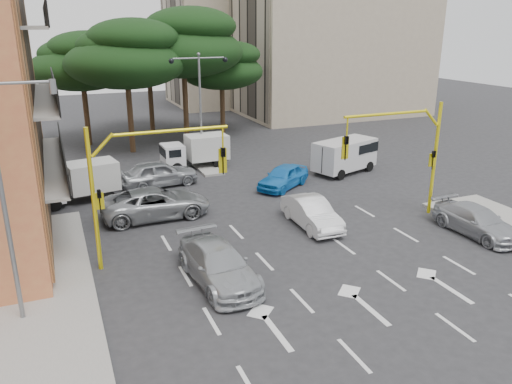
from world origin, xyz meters
TOP-DOWN VIEW (x-y plane):
  - ground at (0.00, 0.00)m, footprint 120.00×120.00m
  - sidewalk_left at (-11.50, -4.00)m, footprint 5.00×26.00m
  - median_strip at (0.00, 16.00)m, footprint 1.40×6.00m
  - apartment_beige_near at (19.95, 32.00)m, footprint 20.20×12.15m
  - apartment_beige_far at (12.95, 44.00)m, footprint 16.20×12.15m
  - pine_left_near at (-3.94, 21.96)m, footprint 9.15×9.15m
  - pine_center at (1.06, 23.96)m, footprint 9.98×9.98m
  - pine_left_far at (-6.94, 25.96)m, footprint 8.32×8.32m
  - pine_right at (5.06, 25.96)m, footprint 7.49×7.49m
  - pine_back at (-0.94, 28.96)m, footprint 9.15×9.15m
  - signal_mast_right at (6.80, 1.99)m, footprint 5.79×0.37m
  - signal_mast_left at (-6.80, 1.99)m, footprint 5.79×0.37m
  - street_lamp_left at (-11.29, -1.00)m, footprint 2.08×0.20m
  - street_lamp_center at (0.00, 16.00)m, footprint 4.16×0.36m
  - car_white_hatch at (1.78, 2.74)m, footprint 1.60×4.39m
  - car_blue_compact at (3.17, 9.00)m, footprint 4.42×3.77m
  - car_silver_wagon at (-4.38, -0.91)m, footprint 2.48×5.29m
  - car_silver_cross_a at (-5.21, 7.00)m, footprint 5.70×2.65m
  - car_silver_cross_b at (-3.93, 12.32)m, footprint 5.01×2.40m
  - car_silver_parked at (8.70, -1.20)m, footprint 2.10×4.75m
  - van_white at (8.50, 10.46)m, footprint 5.04×3.46m
  - box_truck_a at (-8.79, 11.11)m, footprint 4.83×2.70m
  - box_truck_b at (-0.62, 15.50)m, footprint 4.74×2.05m

SIDE VIEW (x-z plane):
  - ground at x=0.00m, z-range 0.00..0.00m
  - sidewalk_left at x=-11.50m, z-range 0.00..0.15m
  - median_strip at x=0.00m, z-range 0.00..0.15m
  - car_silver_parked at x=8.70m, z-range 0.00..1.36m
  - car_blue_compact at x=3.17m, z-range 0.00..1.43m
  - car_white_hatch at x=1.78m, z-range 0.00..1.44m
  - car_silver_wagon at x=-4.38m, z-range 0.00..1.49m
  - car_silver_cross_a at x=-5.21m, z-range 0.00..1.58m
  - car_silver_cross_b at x=-3.93m, z-range 0.00..1.65m
  - box_truck_a at x=-8.79m, z-range 0.00..2.25m
  - van_white at x=8.50m, z-range 0.00..2.31m
  - box_truck_b at x=-0.62m, z-range 0.00..2.31m
  - signal_mast_right at x=6.80m, z-range 0.88..6.88m
  - signal_mast_left at x=-6.80m, z-range 0.88..6.88m
  - street_lamp_left at x=-11.29m, z-range 0.72..8.72m
  - street_lamp_center at x=0.00m, z-range 1.54..9.31m
  - pine_right at x=5.06m, z-range 2.03..10.40m
  - pine_left_far at x=-6.94m, z-range 2.26..11.56m
  - pine_left_near at x=-3.94m, z-range 2.49..12.72m
  - pine_back at x=-0.94m, z-range 2.49..12.72m
  - pine_center at x=1.06m, z-range 2.72..13.88m
  - apartment_beige_far at x=12.95m, z-range 0.00..16.70m
  - apartment_beige_near at x=19.95m, z-range 0.00..18.70m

